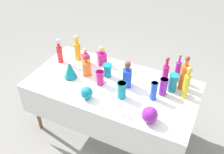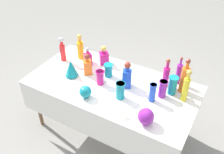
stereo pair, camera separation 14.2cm
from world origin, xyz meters
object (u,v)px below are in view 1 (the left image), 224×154
tall_bottle_2 (186,84)px  slender_vase_0 (122,90)px  square_decanter_0 (86,66)px  slender_vase_3 (108,70)px  tall_bottle_0 (59,52)px  tall_bottle_3 (178,71)px  tall_bottle_4 (77,49)px  slender_vase_2 (100,77)px  square_decanter_3 (86,59)px  tall_bottle_5 (184,76)px  slender_vase_5 (154,90)px  fluted_vase_0 (70,70)px  square_decanter_1 (102,57)px  tall_bottle_1 (165,73)px  slender_vase_1 (163,86)px  square_decanter_2 (127,76)px  round_bowl_0 (150,115)px  slender_vase_4 (173,82)px  round_bowl_1 (87,93)px

tall_bottle_2 → slender_vase_0: (-0.59, -0.30, -0.07)m
square_decanter_0 → slender_vase_3: square_decanter_0 is taller
tall_bottle_0 → square_decanter_0: bearing=-11.6°
tall_bottle_3 → tall_bottle_4: 1.26m
tall_bottle_4 → slender_vase_2: 0.61m
square_decanter_3 → slender_vase_3: 0.34m
slender_vase_0 → tall_bottle_5: bearing=39.0°
slender_vase_5 → fluted_vase_0: slender_vase_5 is taller
fluted_vase_0 → square_decanter_1: bearing=65.6°
tall_bottle_1 → tall_bottle_3: bearing=45.1°
square_decanter_1 → square_decanter_3: size_ratio=0.96×
tall_bottle_1 → slender_vase_2: bearing=-152.3°
square_decanter_3 → slender_vase_1: size_ratio=1.29×
tall_bottle_2 → tall_bottle_1: bearing=151.0°
tall_bottle_3 → slender_vase_5: size_ratio=1.60×
square_decanter_3 → slender_vase_0: size_ratio=1.34×
square_decanter_2 → slender_vase_5: (0.34, -0.08, -0.03)m
tall_bottle_5 → slender_vase_5: (-0.23, -0.31, -0.05)m
square_decanter_2 → square_decanter_3: square_decanter_2 is taller
tall_bottle_2 → round_bowl_0: 0.55m
tall_bottle_1 → slender_vase_4: size_ratio=1.63×
tall_bottle_4 → slender_vase_4: 1.27m
tall_bottle_0 → slender_vase_5: bearing=-7.2°
tall_bottle_2 → round_bowl_1: 1.03m
tall_bottle_2 → slender_vase_2: size_ratio=2.24×
square_decanter_0 → slender_vase_5: size_ratio=1.28×
tall_bottle_3 → fluted_vase_0: bearing=-156.5°
tall_bottle_4 → slender_vase_2: size_ratio=2.01×
slender_vase_0 → slender_vase_1: size_ratio=0.96×
tall_bottle_5 → slender_vase_4: 0.14m
tall_bottle_1 → tall_bottle_4: size_ratio=1.00×
tall_bottle_4 → slender_vase_2: (0.50, -0.34, -0.05)m
tall_bottle_3 → slender_vase_4: bearing=-89.1°
tall_bottle_1 → tall_bottle_2: tall_bottle_2 is taller
square_decanter_3 → tall_bottle_3: bearing=10.8°
slender_vase_4 → fluted_vase_0: slender_vase_4 is taller
tall_bottle_2 → slender_vase_1: bearing=-165.8°
fluted_vase_0 → tall_bottle_1: bearing=20.5°
tall_bottle_4 → fluted_vase_0: size_ratio=1.64×
slender_vase_0 → tall_bottle_2: bearing=26.5°
square_decanter_1 → square_decanter_3: bearing=-137.2°
tall_bottle_2 → slender_vase_3: (-0.90, -0.02, -0.09)m
square_decanter_0 → slender_vase_4: square_decanter_0 is taller
fluted_vase_0 → tall_bottle_5: bearing=17.2°
tall_bottle_1 → tall_bottle_3: 0.16m
tall_bottle_5 → square_decanter_0: 1.11m
fluted_vase_0 → round_bowl_0: (1.06, -0.26, -0.02)m
tall_bottle_5 → tall_bottle_1: bearing=178.9°
square_decanter_1 → slender_vase_2: square_decanter_1 is taller
tall_bottle_5 → slender_vase_3: bearing=-169.1°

